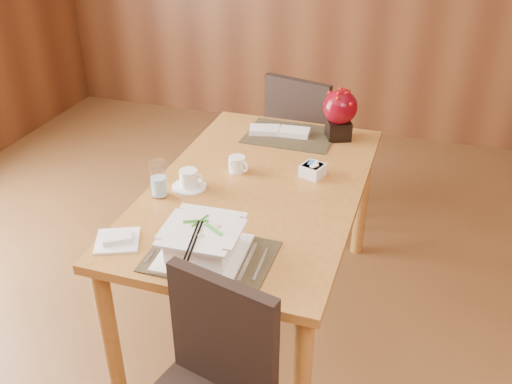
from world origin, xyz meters
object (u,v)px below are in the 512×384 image
(berry_decor, at_px, (340,112))
(coffee_cup, at_px, (189,180))
(soup_setting, at_px, (203,242))
(water_glass, at_px, (159,179))
(sugar_caddy, at_px, (313,170))
(far_chair, at_px, (304,138))
(bread_plate, at_px, (117,241))
(creamer_jug, at_px, (237,164))
(dining_table, at_px, (257,204))

(berry_decor, bearing_deg, coffee_cup, -126.33)
(soup_setting, distance_m, berry_decor, 1.18)
(soup_setting, distance_m, water_glass, 0.48)
(sugar_caddy, bearing_deg, berry_decor, 85.85)
(coffee_cup, distance_m, water_glass, 0.14)
(water_glass, xyz_separation_m, far_chair, (0.34, 1.24, -0.31))
(coffee_cup, xyz_separation_m, bread_plate, (-0.09, -0.46, -0.03))
(water_glass, bearing_deg, far_chair, 74.73)
(sugar_caddy, bearing_deg, soup_setting, -108.49)
(soup_setting, relative_size, water_glass, 1.90)
(creamer_jug, relative_size, berry_decor, 0.38)
(coffee_cup, bearing_deg, far_chair, 77.71)
(bread_plate, bearing_deg, water_glass, 90.00)
(dining_table, xyz_separation_m, berry_decor, (0.24, 0.60, 0.24))
(dining_table, distance_m, coffee_cup, 0.33)
(sugar_caddy, height_order, far_chair, far_chair)
(berry_decor, xyz_separation_m, far_chair, (-0.27, 0.43, -0.38))
(far_chair, bearing_deg, water_glass, 88.92)
(coffee_cup, distance_m, bread_plate, 0.47)
(far_chair, bearing_deg, soup_setting, 104.29)
(water_glass, distance_m, creamer_jug, 0.40)
(dining_table, xyz_separation_m, far_chair, (-0.03, 1.03, -0.13))
(dining_table, relative_size, bread_plate, 9.38)
(creamer_jug, distance_m, berry_decor, 0.63)
(dining_table, bearing_deg, berry_decor, 67.93)
(dining_table, bearing_deg, far_chair, 91.70)
(water_glass, height_order, sugar_caddy, water_glass)
(soup_setting, xyz_separation_m, coffee_cup, (-0.25, 0.44, -0.02))
(water_glass, distance_m, berry_decor, 1.02)
(bread_plate, bearing_deg, coffee_cup, 78.85)
(creamer_jug, relative_size, sugar_caddy, 1.05)
(dining_table, height_order, soup_setting, soup_setting)
(coffee_cup, bearing_deg, water_glass, -131.54)
(soup_setting, height_order, creamer_jug, soup_setting)
(sugar_caddy, bearing_deg, bread_plate, -128.28)
(water_glass, height_order, berry_decor, berry_decor)
(dining_table, distance_m, creamer_jug, 0.21)
(dining_table, xyz_separation_m, sugar_caddy, (0.21, 0.16, 0.13))
(water_glass, relative_size, far_chair, 0.18)
(soup_setting, distance_m, bread_plate, 0.35)
(soup_setting, xyz_separation_m, berry_decor, (0.27, 1.15, 0.09))
(coffee_cup, bearing_deg, berry_decor, 53.67)
(soup_setting, xyz_separation_m, sugar_caddy, (0.24, 0.71, -0.03))
(water_glass, distance_m, bread_plate, 0.37)
(creamer_jug, height_order, far_chair, far_chair)
(water_glass, xyz_separation_m, bread_plate, (0.00, -0.36, -0.08))
(coffee_cup, height_order, far_chair, far_chair)
(creamer_jug, height_order, bread_plate, creamer_jug)
(water_glass, relative_size, sugar_caddy, 1.76)
(creamer_jug, xyz_separation_m, bread_plate, (-0.24, -0.67, -0.03))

